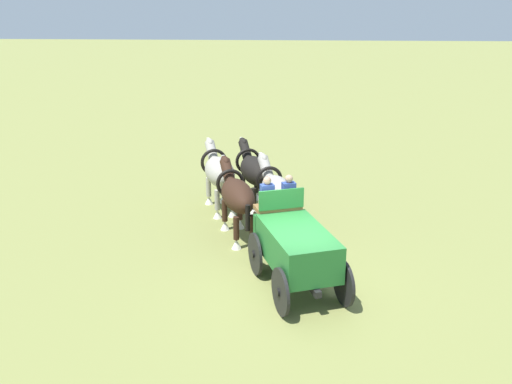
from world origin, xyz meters
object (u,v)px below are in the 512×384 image
object	(u,v)px
draft_horse_rear_near	(237,196)
draft_horse_rear_off	(276,192)
draft_horse_lead_near	(219,172)
show_wagon	(295,245)
draft_horse_lead_off	(254,171)

from	to	relation	value
draft_horse_rear_near	draft_horse_rear_off	size ratio (longest dim) A/B	1.04
draft_horse_lead_near	draft_horse_rear_off	bearing A→B (deg)	-132.89
draft_horse_rear_near	draft_horse_lead_near	bearing A→B (deg)	20.42
draft_horse_rear_off	draft_horse_lead_near	size ratio (longest dim) A/B	0.98
show_wagon	draft_horse_rear_near	xyz separation A→B (m)	(3.07, 1.84, 0.23)
draft_horse_rear_off	show_wagon	bearing A→B (deg)	-170.04
draft_horse_rear_off	draft_horse_lead_off	size ratio (longest dim) A/B	0.98
draft_horse_lead_near	draft_horse_lead_off	xyz separation A→B (m)	(0.46, -1.22, -0.06)
draft_horse_rear_near	draft_horse_lead_near	xyz separation A→B (m)	(2.43, 0.90, 0.02)
show_wagon	draft_horse_lead_near	size ratio (longest dim) A/B	1.82
show_wagon	draft_horse_lead_near	xyz separation A→B (m)	(5.50, 2.74, 0.26)
show_wagon	draft_horse_rear_off	distance (m)	3.59
draft_horse_lead_off	draft_horse_rear_off	bearing A→B (deg)	-159.58
draft_horse_rear_near	draft_horse_lead_near	distance (m)	2.59
show_wagon	draft_horse_lead_off	world-z (taller)	show_wagon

